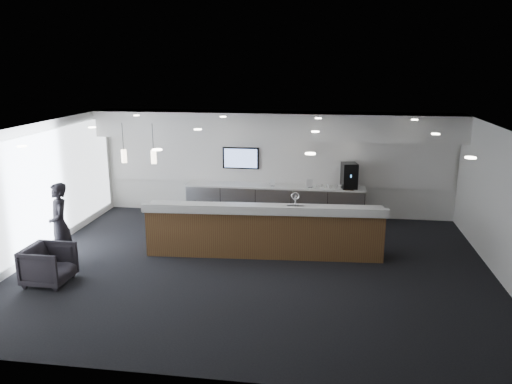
# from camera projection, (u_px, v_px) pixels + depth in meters

# --- Properties ---
(ground) EXTENTS (10.00, 10.00, 0.00)m
(ground) POSITION_uv_depth(u_px,v_px,m) (256.00, 267.00, 10.81)
(ground) COLOR black
(ground) RESTS_ON ground
(ceiling) EXTENTS (10.00, 8.00, 0.02)m
(ceiling) POSITION_uv_depth(u_px,v_px,m) (256.00, 129.00, 10.05)
(ceiling) COLOR black
(ceiling) RESTS_ON back_wall
(back_wall) EXTENTS (10.00, 0.02, 3.00)m
(back_wall) POSITION_uv_depth(u_px,v_px,m) (276.00, 164.00, 14.26)
(back_wall) COLOR silver
(back_wall) RESTS_ON ground
(left_wall) EXTENTS (0.02, 8.00, 3.00)m
(left_wall) POSITION_uv_depth(u_px,v_px,m) (34.00, 192.00, 11.13)
(left_wall) COLOR silver
(left_wall) RESTS_ON ground
(right_wall) EXTENTS (0.02, 8.00, 3.00)m
(right_wall) POSITION_uv_depth(u_px,v_px,m) (509.00, 210.00, 9.73)
(right_wall) COLOR silver
(right_wall) RESTS_ON ground
(soffit_bulkhead) EXTENTS (10.00, 0.90, 0.70)m
(soffit_bulkhead) POSITION_uv_depth(u_px,v_px,m) (275.00, 125.00, 13.54)
(soffit_bulkhead) COLOR silver
(soffit_bulkhead) RESTS_ON back_wall
(alcove_panel) EXTENTS (9.80, 0.06, 1.40)m
(alcove_panel) POSITION_uv_depth(u_px,v_px,m) (276.00, 160.00, 14.21)
(alcove_panel) COLOR silver
(alcove_panel) RESTS_ON back_wall
(window_blinds_wall) EXTENTS (0.04, 7.36, 2.55)m
(window_blinds_wall) POSITION_uv_depth(u_px,v_px,m) (36.00, 192.00, 11.12)
(window_blinds_wall) COLOR silver
(window_blinds_wall) RESTS_ON left_wall
(back_credenza) EXTENTS (5.06, 0.66, 0.95)m
(back_credenza) POSITION_uv_depth(u_px,v_px,m) (274.00, 201.00, 14.17)
(back_credenza) COLOR #9B9EA3
(back_credenza) RESTS_ON ground
(wall_tv) EXTENTS (1.05, 0.08, 0.62)m
(wall_tv) POSITION_uv_depth(u_px,v_px,m) (241.00, 158.00, 14.27)
(wall_tv) COLOR black
(wall_tv) RESTS_ON back_wall
(pendant_left) EXTENTS (0.12, 0.12, 0.30)m
(pendant_left) POSITION_uv_depth(u_px,v_px,m) (156.00, 155.00, 11.34)
(pendant_left) COLOR #FFEAC6
(pendant_left) RESTS_ON ceiling
(pendant_right) EXTENTS (0.12, 0.12, 0.30)m
(pendant_right) POSITION_uv_depth(u_px,v_px,m) (127.00, 155.00, 11.44)
(pendant_right) COLOR #FFEAC6
(pendant_right) RESTS_ON ceiling
(ceiling_can_lights) EXTENTS (7.00, 5.00, 0.02)m
(ceiling_can_lights) POSITION_uv_depth(u_px,v_px,m) (256.00, 130.00, 10.06)
(ceiling_can_lights) COLOR silver
(ceiling_can_lights) RESTS_ON ceiling
(service_counter) EXTENTS (5.46, 1.24, 1.49)m
(service_counter) POSITION_uv_depth(u_px,v_px,m) (264.00, 230.00, 11.42)
(service_counter) COLOR #58331D
(service_counter) RESTS_ON ground
(coffee_machine) EXTENTS (0.48, 0.57, 0.70)m
(coffee_machine) POSITION_uv_depth(u_px,v_px,m) (349.00, 176.00, 13.65)
(coffee_machine) COLOR black
(coffee_machine) RESTS_ON back_credenza
(info_sign_left) EXTENTS (0.14, 0.03, 0.19)m
(info_sign_left) POSITION_uv_depth(u_px,v_px,m) (273.00, 183.00, 13.94)
(info_sign_left) COLOR silver
(info_sign_left) RESTS_ON back_credenza
(info_sign_right) EXTENTS (0.18, 0.07, 0.24)m
(info_sign_right) POSITION_uv_depth(u_px,v_px,m) (310.00, 183.00, 13.75)
(info_sign_right) COLOR silver
(info_sign_right) RESTS_ON back_credenza
(armchair) EXTENTS (0.88, 0.85, 0.79)m
(armchair) POSITION_uv_depth(u_px,v_px,m) (49.00, 265.00, 9.93)
(armchair) COLOR black
(armchair) RESTS_ON ground
(lounge_guest) EXTENTS (0.75, 0.80, 1.83)m
(lounge_guest) POSITION_uv_depth(u_px,v_px,m) (60.00, 225.00, 10.74)
(lounge_guest) COLOR black
(lounge_guest) RESTS_ON ground
(cup_0) EXTENTS (0.09, 0.09, 0.09)m
(cup_0) POSITION_uv_depth(u_px,v_px,m) (340.00, 187.00, 13.70)
(cup_0) COLOR white
(cup_0) RESTS_ON back_credenza
(cup_1) EXTENTS (0.13, 0.13, 0.09)m
(cup_1) POSITION_uv_depth(u_px,v_px,m) (335.00, 186.00, 13.72)
(cup_1) COLOR white
(cup_1) RESTS_ON back_credenza
(cup_2) EXTENTS (0.12, 0.12, 0.09)m
(cup_2) POSITION_uv_depth(u_px,v_px,m) (330.00, 186.00, 13.74)
(cup_2) COLOR white
(cup_2) RESTS_ON back_credenza
(cup_3) EXTENTS (0.12, 0.12, 0.09)m
(cup_3) POSITION_uv_depth(u_px,v_px,m) (325.00, 186.00, 13.76)
(cup_3) COLOR white
(cup_3) RESTS_ON back_credenza
(cup_4) EXTENTS (0.13, 0.13, 0.09)m
(cup_4) POSITION_uv_depth(u_px,v_px,m) (320.00, 186.00, 13.78)
(cup_4) COLOR white
(cup_4) RESTS_ON back_credenza
(cup_5) EXTENTS (0.10, 0.10, 0.09)m
(cup_5) POSITION_uv_depth(u_px,v_px,m) (314.00, 186.00, 13.80)
(cup_5) COLOR white
(cup_5) RESTS_ON back_credenza
(cup_6) EXTENTS (0.13, 0.13, 0.09)m
(cup_6) POSITION_uv_depth(u_px,v_px,m) (309.00, 186.00, 13.82)
(cup_6) COLOR white
(cup_6) RESTS_ON back_credenza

